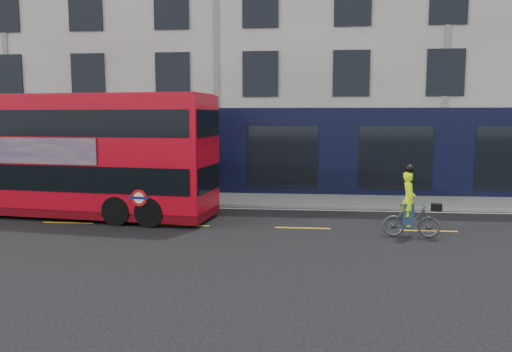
# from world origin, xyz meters

# --- Properties ---
(ground) EXTENTS (120.00, 120.00, 0.00)m
(ground) POSITION_xyz_m (0.00, 0.00, 0.00)
(ground) COLOR black
(ground) RESTS_ON ground
(pavement) EXTENTS (60.00, 3.00, 0.12)m
(pavement) POSITION_xyz_m (0.00, 6.50, 0.06)
(pavement) COLOR slate
(pavement) RESTS_ON ground
(kerb) EXTENTS (60.00, 0.12, 0.13)m
(kerb) POSITION_xyz_m (0.00, 5.00, 0.07)
(kerb) COLOR gray
(kerb) RESTS_ON ground
(building_terrace) EXTENTS (50.00, 10.07, 15.00)m
(building_terrace) POSITION_xyz_m (0.00, 12.94, 7.49)
(building_terrace) COLOR beige
(building_terrace) RESTS_ON ground
(road_edge_line) EXTENTS (58.00, 0.10, 0.01)m
(road_edge_line) POSITION_xyz_m (0.00, 4.70, 0.00)
(road_edge_line) COLOR silver
(road_edge_line) RESTS_ON ground
(lane_dashes) EXTENTS (58.00, 0.12, 0.01)m
(lane_dashes) POSITION_xyz_m (0.00, 1.50, 0.00)
(lane_dashes) COLOR gold
(lane_dashes) RESTS_ON ground
(bus) EXTENTS (11.12, 3.76, 4.40)m
(bus) POSITION_xyz_m (-4.56, 2.71, 2.25)
(bus) COLOR #AF0715
(bus) RESTS_ON ground
(cyclist) EXTENTS (1.72, 0.62, 2.21)m
(cyclist) POSITION_xyz_m (7.24, 0.62, 0.74)
(cyclist) COLOR #424446
(cyclist) RESTS_ON ground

